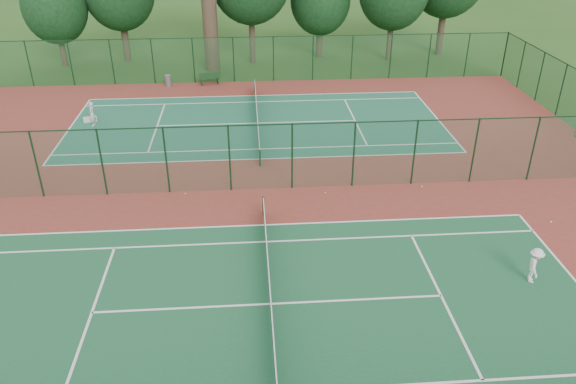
% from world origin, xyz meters
% --- Properties ---
extents(ground, '(120.00, 120.00, 0.00)m').
position_xyz_m(ground, '(0.00, 0.00, 0.00)').
color(ground, '#264F18').
rests_on(ground, ground).
extents(red_pad, '(40.00, 36.00, 0.01)m').
position_xyz_m(red_pad, '(0.00, 0.00, 0.01)').
color(red_pad, maroon).
rests_on(red_pad, ground).
extents(court_near, '(23.77, 10.97, 0.01)m').
position_xyz_m(court_near, '(0.00, -9.00, 0.01)').
color(court_near, '#1B5532').
rests_on(court_near, red_pad).
extents(court_far, '(23.77, 10.97, 0.01)m').
position_xyz_m(court_far, '(0.00, 9.00, 0.01)').
color(court_far, '#1F6446').
rests_on(court_far, red_pad).
extents(fence_north, '(40.00, 0.09, 3.50)m').
position_xyz_m(fence_north, '(0.00, 18.00, 1.76)').
color(fence_north, '#184A27').
rests_on(fence_north, ground).
extents(fence_divider, '(40.00, 0.09, 3.50)m').
position_xyz_m(fence_divider, '(0.00, 0.00, 1.76)').
color(fence_divider, '#184A2E').
rests_on(fence_divider, ground).
extents(tennis_net_near, '(0.10, 12.90, 0.97)m').
position_xyz_m(tennis_net_near, '(0.00, -9.00, 0.54)').
color(tennis_net_near, '#153B1C').
rests_on(tennis_net_near, ground).
extents(tennis_net_far, '(0.10, 12.90, 0.97)m').
position_xyz_m(tennis_net_far, '(0.00, 9.00, 0.54)').
color(tennis_net_far, '#12331E').
rests_on(tennis_net_far, ground).
extents(player_near, '(0.82, 1.07, 1.47)m').
position_xyz_m(player_near, '(10.15, -8.38, 0.75)').
color(player_near, white).
rests_on(player_near, court_near).
extents(player_far, '(0.38, 0.57, 1.55)m').
position_xyz_m(player_far, '(-10.46, 9.37, 0.80)').
color(player_far, silver).
rests_on(player_far, court_far).
extents(trash_bin, '(0.55, 0.55, 0.87)m').
position_xyz_m(trash_bin, '(-6.58, 17.24, 0.44)').
color(trash_bin, gray).
rests_on(trash_bin, red_pad).
extents(bench, '(1.66, 0.87, 0.99)m').
position_xyz_m(bench, '(-3.42, 17.35, 0.52)').
color(bench, black).
rests_on(bench, red_pad).
extents(kit_bag, '(0.91, 0.55, 0.32)m').
position_xyz_m(kit_bag, '(-10.83, 10.08, 0.17)').
color(kit_bag, silver).
rests_on(kit_bag, red_pad).
extents(stray_ball_a, '(0.06, 0.06, 0.06)m').
position_xyz_m(stray_ball_a, '(3.14, -0.74, 0.04)').
color(stray_ball_a, '#D9F538').
rests_on(stray_ball_a, red_pad).
extents(stray_ball_b, '(0.07, 0.07, 0.07)m').
position_xyz_m(stray_ball_b, '(8.15, -0.43, 0.05)').
color(stray_ball_b, '#EDF338').
rests_on(stray_ball_b, red_pad).
extents(stray_ball_c, '(0.06, 0.06, 0.06)m').
position_xyz_m(stray_ball_c, '(-3.82, -0.31, 0.04)').
color(stray_ball_c, '#BBD832').
rests_on(stray_ball_c, red_pad).
extents(evergreen_row, '(39.00, 5.00, 12.00)m').
position_xyz_m(evergreen_row, '(0.50, 24.25, 0.00)').
color(evergreen_row, black).
rests_on(evergreen_row, ground).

